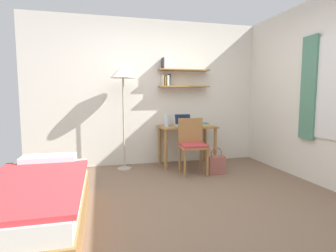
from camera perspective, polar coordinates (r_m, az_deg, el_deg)
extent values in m
plane|color=brown|center=(3.24, 3.66, -16.06)|extent=(5.28, 5.28, 0.00)
cube|color=silver|center=(4.97, -3.42, 7.01)|extent=(4.40, 0.05, 2.60)
cube|color=#9E703D|center=(4.98, 3.39, 8.34)|extent=(0.93, 0.22, 0.02)
cube|color=silver|center=(4.91, -1.17, 9.63)|extent=(0.02, 0.14, 0.19)
cube|color=gold|center=(4.93, -0.68, 9.48)|extent=(0.03, 0.12, 0.17)
cube|color=silver|center=(4.91, -0.15, 9.56)|extent=(0.03, 0.17, 0.18)
cube|color=#333338|center=(4.94, 0.32, 9.72)|extent=(0.02, 0.14, 0.21)
cube|color=#9E703D|center=(5.00, 3.42, 11.73)|extent=(0.93, 0.22, 0.02)
cube|color=#333338|center=(4.92, -1.14, 13.09)|extent=(0.02, 0.18, 0.19)
cube|color=silver|center=(4.95, -0.84, 13.10)|extent=(0.02, 0.13, 0.20)
cube|color=silver|center=(4.10, 32.03, 6.29)|extent=(0.05, 4.40, 2.60)
cube|color=#4C7F66|center=(4.36, 27.54, 7.12)|extent=(0.03, 0.28, 1.46)
cube|color=#9E703D|center=(2.90, -26.11, -16.45)|extent=(0.86, 1.89, 0.28)
cube|color=silver|center=(2.82, -26.32, -12.31)|extent=(0.83, 1.83, 0.16)
cube|color=#DB383D|center=(2.69, -26.94, -11.03)|extent=(0.88, 1.55, 0.04)
cube|color=white|center=(3.49, -23.87, -6.53)|extent=(0.60, 0.28, 0.10)
cube|color=#9E703D|center=(4.82, 4.02, -0.15)|extent=(0.99, 0.57, 0.03)
cylinder|color=#9E703D|center=(4.53, -0.46, -5.10)|extent=(0.06, 0.06, 0.68)
cylinder|color=#9E703D|center=(4.81, 9.92, -4.52)|extent=(0.06, 0.06, 0.68)
cylinder|color=#9E703D|center=(4.98, -1.74, -4.07)|extent=(0.06, 0.06, 0.68)
cylinder|color=#9E703D|center=(5.24, 7.82, -3.62)|extent=(0.06, 0.06, 0.68)
cube|color=#9E703D|center=(4.31, 5.38, -4.43)|extent=(0.46, 0.45, 0.03)
cube|color=#B23838|center=(4.30, 5.38, -4.04)|extent=(0.42, 0.42, 0.04)
cube|color=#9E703D|center=(4.45, 4.75, -0.87)|extent=(0.41, 0.06, 0.40)
cylinder|color=#9E703D|center=(4.14, 3.59, -8.01)|extent=(0.04, 0.04, 0.42)
cylinder|color=#9E703D|center=(4.24, 8.35, -7.73)|extent=(0.04, 0.04, 0.42)
cylinder|color=#9E703D|center=(4.48, 2.51, -6.93)|extent=(0.04, 0.04, 0.42)
cylinder|color=#9E703D|center=(4.57, 6.94, -6.71)|extent=(0.04, 0.04, 0.42)
cylinder|color=#B2A893|center=(4.69, -9.17, -8.90)|extent=(0.24, 0.24, 0.02)
cylinder|color=#B2A893|center=(4.56, -9.34, 0.47)|extent=(0.03, 0.03, 1.51)
cone|color=silver|center=(4.56, -9.53, 11.38)|extent=(0.41, 0.41, 0.22)
cube|color=#B7BABF|center=(4.84, 3.38, 0.13)|extent=(0.33, 0.23, 0.01)
cube|color=#B7BABF|center=(4.90, 3.11, 1.47)|extent=(0.32, 0.08, 0.21)
cube|color=black|center=(4.90, 3.12, 1.45)|extent=(0.29, 0.06, 0.17)
cylinder|color=silver|center=(4.64, -0.31, 1.18)|extent=(0.07, 0.07, 0.22)
cube|color=gold|center=(4.96, 7.66, 0.30)|extent=(0.18, 0.24, 0.02)
cube|color=#3384C6|center=(4.98, 7.63, 0.57)|extent=(0.16, 0.20, 0.02)
cube|color=#99564C|center=(4.42, 10.16, -8.14)|extent=(0.28, 0.13, 0.28)
torus|color=#99564C|center=(4.38, 10.21, -5.72)|extent=(0.19, 0.02, 0.19)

